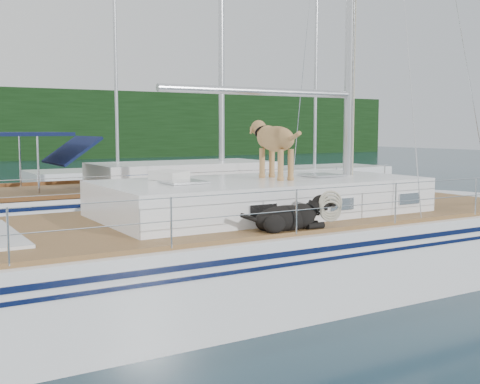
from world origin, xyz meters
TOP-DOWN VIEW (x-y plane):
  - ground at (0.00, 0.00)m, footprint 120.00×120.00m
  - main_sailboat at (0.10, -0.00)m, footprint 12.00×3.80m
  - neighbor_sailboat at (1.42, 6.57)m, footprint 11.00×3.50m
  - bg_boat_center at (4.00, 16.00)m, footprint 7.20×3.00m
  - bg_boat_east at (12.00, 13.00)m, footprint 6.40×3.00m

SIDE VIEW (x-z plane):
  - ground at x=0.00m, z-range 0.00..0.00m
  - bg_boat_center at x=4.00m, z-range -5.37..6.28m
  - bg_boat_east at x=12.00m, z-range -5.37..6.28m
  - neighbor_sailboat at x=1.42m, z-range -6.02..7.28m
  - main_sailboat at x=0.10m, z-range -6.33..7.68m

